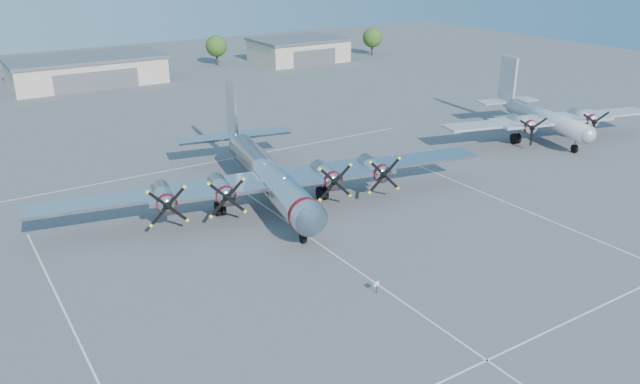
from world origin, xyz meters
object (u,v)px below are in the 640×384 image
tree_far_east (372,38)px  main_bomber_b29 (267,200)px  tree_east (216,46)px  twin_engine_east (540,138)px  hangar_east (299,50)px  hangar_center (87,70)px  info_placard (377,285)px

tree_far_east → main_bomber_b29: size_ratio=0.14×
tree_east → twin_engine_east: (14.47, -78.14, -4.22)m
hangar_east → twin_engine_east: hangar_east is taller
hangar_east → tree_far_east: 20.15m
hangar_east → main_bomber_b29: size_ratio=0.44×
tree_far_east → main_bomber_b29: bearing=-133.8°
main_bomber_b29 → twin_engine_east: size_ratio=1.49×
hangar_east → main_bomber_b29: 85.85m
hangar_east → tree_east: tree_east is taller
hangar_east → twin_engine_east: size_ratio=0.65×
tree_east → tree_far_east: size_ratio=1.00×
main_bomber_b29 → twin_engine_east: (43.49, -0.33, 0.00)m
hangar_east → tree_far_east: size_ratio=3.10×
main_bomber_b29 → hangar_east: bearing=67.7°
hangar_center → tree_east: bearing=11.4°
tree_far_east → main_bomber_b29: 96.87m
tree_east → tree_far_east: bearing=-11.9°
hangar_center → info_placard: hangar_center is taller
hangar_center → info_placard: (-0.88, -93.26, -2.01)m
tree_east → main_bomber_b29: size_ratio=0.14×
twin_engine_east → hangar_center: bearing=136.4°
hangar_center → tree_far_east: 68.05m
twin_engine_east → tree_east: bearing=115.2°
hangar_center → hangar_east: size_ratio=1.39×
hangar_east → info_placard: (-48.88, -93.26, -2.02)m
tree_east → main_bomber_b29: 83.16m
hangar_east → twin_engine_east: bearing=-92.8°
tree_far_east → twin_engine_east: tree_far_east is taller
hangar_center → tree_east: size_ratio=4.31×
tree_far_east → info_placard: (-68.88, -91.30, -3.52)m
tree_far_east → twin_engine_east: bearing=-108.5°
hangar_center → twin_engine_east: hangar_center is taller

